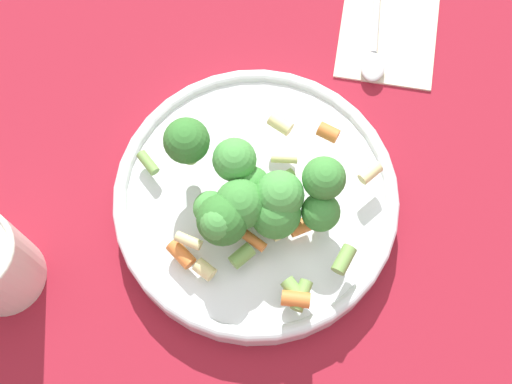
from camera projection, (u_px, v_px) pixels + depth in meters
name	position (u px, v px, depth m)	size (l,w,h in m)	color
ground_plane	(256.00, 207.00, 0.73)	(3.00, 3.00, 0.00)	maroon
bowl	(256.00, 201.00, 0.72)	(0.28, 0.28, 0.04)	silver
pasta_salad	(252.00, 197.00, 0.65)	(0.22, 0.22, 0.08)	#8CB766
napkin	(390.00, 19.00, 0.81)	(0.20, 0.19, 0.01)	beige
spoon	(374.00, 41.00, 0.79)	(0.14, 0.11, 0.01)	silver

